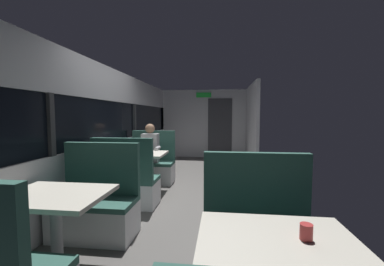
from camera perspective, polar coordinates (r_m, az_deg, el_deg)
ground_plane at (r=4.33m, az=-1.25°, el=-15.34°), size 3.30×9.20×0.02m
carriage_window_panel_left at (r=4.53m, az=-19.79°, el=-0.21°), size 0.09×8.48×2.30m
carriage_end_bulkhead at (r=8.25m, az=3.20°, el=2.12°), size 2.90×0.11×2.30m
carriage_aisle_panel_right at (r=7.10m, az=13.87°, el=1.76°), size 0.08×2.40×2.30m
dining_table_near_window at (r=2.56m, az=-29.59°, el=-14.47°), size 0.90×0.70×0.74m
bench_near_window_facing_entry at (r=3.22m, az=-21.70°, el=-16.23°), size 0.95×0.50×1.10m
dining_table_mid_window at (r=4.61m, az=-11.95°, el=-5.85°), size 0.90×0.70×0.74m
bench_mid_window_facing_end at (r=4.04m, az=-15.13°, el=-11.88°), size 0.95×0.50×1.10m
bench_mid_window_facing_entry at (r=5.32m, az=-9.47°, el=-7.88°), size 0.95×0.50×1.10m
dining_table_front_aisle at (r=1.60m, az=19.59°, el=-25.94°), size 0.90×0.70×0.74m
bench_front_aisle_facing_entry at (r=2.35m, az=15.25°, el=-24.09°), size 0.95×0.50×1.10m
seated_passenger at (r=5.21m, az=-9.72°, el=-5.79°), size 0.47×0.55×1.26m
coffee_cup_primary at (r=1.59m, az=25.38°, el=-20.37°), size 0.07×0.07×0.09m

